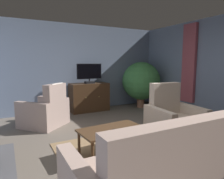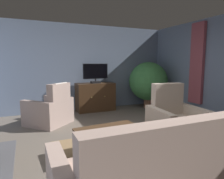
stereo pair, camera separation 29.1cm
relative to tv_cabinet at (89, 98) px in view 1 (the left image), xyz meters
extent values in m
cube|color=#665B51|center=(-0.29, -2.75, -0.43)|extent=(6.20, 6.70, 0.04)
cube|color=slate|center=(-0.29, 0.35, 0.92)|extent=(6.20, 0.10, 2.65)
cube|color=#A34C56|center=(2.45, -1.63, 1.05)|extent=(0.10, 0.44, 2.23)
cube|color=#8E704C|center=(-0.58, -2.90, -0.40)|extent=(2.05, 1.63, 0.01)
cube|color=black|center=(0.00, 0.00, -0.38)|extent=(1.10, 0.48, 0.06)
cube|color=#422B19|center=(0.00, 0.00, 0.02)|extent=(1.16, 0.54, 0.86)
sphere|color=tan|center=(-0.21, -0.29, 0.07)|extent=(0.03, 0.03, 0.03)
sphere|color=tan|center=(0.21, -0.29, 0.07)|extent=(0.03, 0.03, 0.03)
cube|color=black|center=(0.00, -0.05, 0.48)|extent=(0.28, 0.20, 0.06)
cylinder|color=black|center=(0.00, -0.05, 0.55)|extent=(0.04, 0.04, 0.08)
cube|color=black|center=(0.00, -0.05, 0.82)|extent=(0.77, 0.05, 0.46)
cube|color=black|center=(0.00, -0.08, 0.82)|extent=(0.73, 0.01, 0.42)
cube|color=#4C331E|center=(-0.78, -2.97, 0.01)|extent=(1.09, 0.65, 0.03)
cylinder|color=#4C331E|center=(-0.32, -2.70, -0.21)|extent=(0.04, 0.04, 0.40)
cylinder|color=#4C331E|center=(-1.27, -2.77, -0.21)|extent=(0.04, 0.04, 0.40)
cylinder|color=#4C331E|center=(-0.29, -3.18, -0.21)|extent=(0.04, 0.04, 0.40)
cylinder|color=#4C331E|center=(-1.24, -3.25, -0.21)|extent=(0.04, 0.04, 0.40)
cube|color=black|center=(-0.75, -3.10, 0.03)|extent=(0.18, 0.11, 0.02)
cube|color=#BC9E8E|center=(-0.73, -4.14, -0.20)|extent=(1.90, 0.89, 0.42)
cube|color=#BC9E8E|center=(-0.73, -4.48, 0.28)|extent=(1.90, 0.20, 0.54)
cube|color=#BC9E8E|center=(0.30, -4.14, -0.09)|extent=(0.15, 0.89, 0.64)
cube|color=slate|center=(-0.34, -4.27, 0.13)|extent=(0.37, 0.16, 0.36)
cube|color=#C6B29E|center=(0.65, -2.94, -0.19)|extent=(0.74, 0.96, 0.43)
cube|color=#C6B29E|center=(0.69, -2.58, 0.34)|extent=(0.67, 0.25, 0.64)
cube|color=#C6B29E|center=(1.04, -2.98, -0.09)|extent=(0.23, 0.91, 0.63)
cube|color=#C6B29E|center=(0.26, -2.90, -0.09)|extent=(0.23, 0.91, 0.63)
cube|color=#A3897F|center=(-1.50, -0.88, -0.19)|extent=(1.05, 1.06, 0.43)
cube|color=#A3897F|center=(-1.27, -1.13, 0.31)|extent=(0.59, 0.56, 0.58)
cube|color=#A3897F|center=(-1.78, -1.13, -0.09)|extent=(0.67, 0.72, 0.63)
cube|color=#A3897F|center=(-1.21, -0.62, -0.09)|extent=(0.67, 0.72, 0.63)
cube|color=white|center=(-1.22, -1.18, 0.50)|extent=(0.30, 0.28, 0.24)
cylinder|color=#99664C|center=(1.72, -0.33, -0.24)|extent=(0.25, 0.25, 0.33)
sphere|color=#3D7F42|center=(1.72, -0.33, 0.48)|extent=(1.25, 1.25, 1.25)
camera|label=1|loc=(-2.24, -5.71, 1.07)|focal=32.10mm
camera|label=2|loc=(-1.98, -5.84, 1.07)|focal=32.10mm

